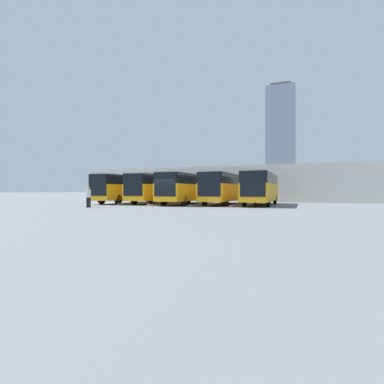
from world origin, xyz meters
The scene contains 13 objects.
ground_plane centered at (0.00, 0.00, 0.00)m, with size 600.00×600.00×0.00m, color slate.
bus_0 centered at (-7.85, -5.89, 1.85)m, with size 2.57×10.91×3.31m.
curb_divider_0 centered at (-5.89, -4.29, 0.07)m, with size 0.24×6.86×0.15m, color #9E9E99.
bus_1 centered at (-3.93, -5.94, 1.85)m, with size 2.57×10.91×3.31m.
curb_divider_1 centered at (-1.96, -4.33, 0.07)m, with size 0.24×6.86×0.15m, color #9E9E99.
bus_2 centered at (0.00, -4.96, 1.85)m, with size 2.57×10.91×3.31m.
curb_divider_2 centered at (1.96, -3.35, 0.07)m, with size 0.24×6.86×0.15m, color #9E9E99.
bus_3 centered at (3.93, -5.78, 1.85)m, with size 2.57×10.91×3.31m.
curb_divider_3 centered at (5.89, -4.18, 0.07)m, with size 0.24×6.86×0.15m, color #9E9E99.
bus_4 centered at (7.85, -5.39, 1.85)m, with size 2.57×10.91×3.31m.
pedestrian centered at (5.59, 4.02, 0.98)m, with size 0.44×0.43×1.83m.
station_building centered at (0.00, -19.12, 2.49)m, with size 42.42×11.29×4.91m.
office_tower centered at (5.72, -207.96, 39.78)m, with size 20.62×20.62×80.76m.
Camera 1 is at (-12.20, 25.15, 1.43)m, focal length 28.00 mm.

